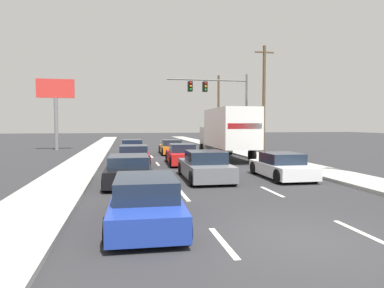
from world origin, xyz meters
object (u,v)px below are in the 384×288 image
at_px(car_white, 282,166).
at_px(utility_pole_far, 218,109).
at_px(utility_pole_mid, 264,98).
at_px(traffic_signal_mast, 215,94).
at_px(car_black, 129,170).
at_px(car_gray, 205,167).
at_px(car_blue, 146,201).
at_px(car_orange, 171,148).
at_px(box_truck, 227,131).
at_px(car_maroon, 134,156).
at_px(roadside_billboard, 56,101).
at_px(car_navy, 132,148).
at_px(car_red, 182,155).

xyz_separation_m(car_white, utility_pole_far, (4.66, 27.93, 4.03)).
bearing_deg(utility_pole_mid, traffic_signal_mast, 148.76).
bearing_deg(car_black, car_gray, 6.72).
xyz_separation_m(car_blue, traffic_signal_mast, (8.14, 23.33, 4.92)).
bearing_deg(car_blue, car_orange, 80.49).
height_order(box_truck, utility_pole_mid, utility_pole_mid).
relative_size(car_maroon, roadside_billboard, 0.65).
distance_m(car_orange, car_gray, 13.70).
height_order(car_navy, car_maroon, car_navy).
height_order(car_navy, car_orange, car_navy).
height_order(car_gray, box_truck, box_truck).
distance_m(car_gray, roadside_billboard, 23.07).
xyz_separation_m(box_truck, roadside_billboard, (-13.98, 11.50, 2.80)).
height_order(car_black, car_red, car_red).
relative_size(car_maroon, traffic_signal_mast, 0.57).
distance_m(car_black, car_orange, 14.59).
height_order(car_black, car_orange, car_orange).
relative_size(car_gray, roadside_billboard, 0.65).
distance_m(car_black, utility_pole_far, 30.73).
relative_size(car_blue, utility_pole_mid, 0.47).
height_order(car_black, traffic_signal_mast, traffic_signal_mast).
xyz_separation_m(car_maroon, roadside_billboard, (-7.15, 13.92, 4.31)).
xyz_separation_m(car_gray, utility_pole_far, (8.36, 27.66, 3.98)).
relative_size(car_black, car_red, 1.02).
relative_size(car_navy, box_truck, 0.53).
relative_size(car_white, roadside_billboard, 0.59).
bearing_deg(car_maroon, traffic_signal_mast, 52.41).
xyz_separation_m(car_blue, utility_pole_mid, (12.12, 20.91, 4.44)).
height_order(car_white, utility_pole_mid, utility_pole_mid).
xyz_separation_m(car_red, utility_pole_far, (8.43, 21.48, 3.99)).
distance_m(car_gray, car_white, 3.71).
relative_size(car_maroon, car_blue, 1.00).
bearing_deg(traffic_signal_mast, roadside_billboard, 167.55).
height_order(car_orange, box_truck, box_truck).
distance_m(car_navy, box_truck, 8.77).
bearing_deg(car_gray, car_maroon, 116.22).
bearing_deg(car_red, car_navy, 110.55).
height_order(traffic_signal_mast, utility_pole_far, utility_pole_far).
relative_size(car_navy, roadside_billboard, 0.66).
height_order(car_blue, box_truck, box_truck).
bearing_deg(car_white, traffic_signal_mast, 85.61).
height_order(car_black, box_truck, box_truck).
bearing_deg(utility_pole_far, utility_pole_mid, -87.24).
xyz_separation_m(car_maroon, car_orange, (3.36, 7.40, -0.02)).
xyz_separation_m(car_blue, car_gray, (3.13, 6.49, 0.03)).
relative_size(car_navy, car_gray, 1.02).
height_order(car_black, car_white, car_black).
height_order(box_truck, roadside_billboard, roadside_billboard).
height_order(utility_pole_mid, utility_pole_far, utility_pole_mid).
relative_size(utility_pole_mid, roadside_billboard, 1.40).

